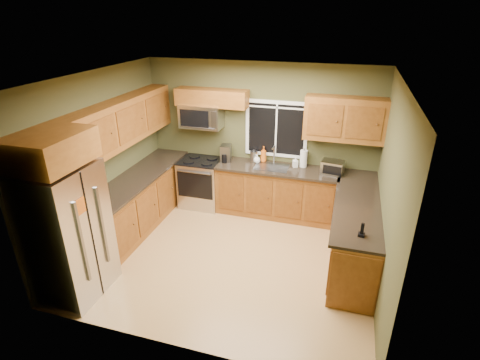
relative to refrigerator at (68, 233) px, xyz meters
The scene contains 29 objects.
floor 2.35m from the refrigerator, 36.78° to the left, with size 4.20×4.20×0.00m, color #B1844D.
ceiling 2.82m from the refrigerator, 36.78° to the left, with size 4.20×4.20×0.00m, color white.
back_wall 3.58m from the refrigerator, 60.71° to the left, with size 4.20×4.20×0.00m, color #464626.
front_wall 1.86m from the refrigerator, 16.04° to the right, with size 4.20×4.20×0.00m, color #464626.
left_wall 1.42m from the refrigerator, 105.52° to the left, with size 3.60×3.60×0.00m, color #464626.
right_wall 4.08m from the refrigerator, 18.71° to the left, with size 3.60×3.60×0.00m, color #464626.
window 3.75m from the refrigerator, 56.52° to the left, with size 1.12×0.03×1.02m.
base_cabinets_left 1.83m from the refrigerator, 91.97° to the left, with size 0.60×2.65×0.90m, color brown.
countertop_left 1.78m from the refrigerator, 91.16° to the left, with size 0.65×2.65×0.04m, color black.
base_cabinets_back 3.56m from the refrigerator, 52.43° to the left, with size 2.17×0.60×0.90m, color brown.
countertop_back 3.51m from the refrigerator, 52.18° to the left, with size 2.17×0.65×0.04m, color black.
base_cabinets_peninsula 4.02m from the refrigerator, 27.50° to the left, with size 0.60×2.52×0.90m.
countertop_peninsula 3.97m from the refrigerator, 27.77° to the left, with size 0.65×2.50×0.04m, color black.
upper_cabinets_left 2.03m from the refrigerator, 96.30° to the left, with size 0.33×2.65×0.72m, color brown.
upper_cabinets_back_left 3.28m from the refrigerator, 73.15° to the left, with size 1.30×0.33×0.30m, color brown.
upper_cabinets_back_right 4.44m from the refrigerator, 42.62° to the left, with size 1.30×0.33×0.72m, color brown.
upper_cabinet_over_fridge 1.13m from the refrigerator, behind, with size 0.72×0.90×0.38m, color brown.
refrigerator is the anchor object (origin of this frame).
range 2.89m from the refrigerator, 76.03° to the left, with size 0.76×0.69×0.94m.
microwave 3.10m from the refrigerator, 76.66° to the left, with size 0.76×0.41×0.42m.
sink 3.46m from the refrigerator, 53.87° to the left, with size 0.60×0.42×0.36m.
toaster_oven 4.17m from the refrigerator, 42.17° to the left, with size 0.40×0.33×0.23m.
coffee_maker 3.07m from the refrigerator, 67.54° to the left, with size 0.22×0.27×0.31m.
kettle 3.39m from the refrigerator, 60.50° to the left, with size 0.18×0.18×0.24m.
paper_towel_roll 3.93m from the refrigerator, 49.04° to the left, with size 0.17×0.17×0.34m.
soap_bottle_a 3.52m from the refrigerator, 58.51° to the left, with size 0.11×0.11×0.29m, color #CA5913.
soap_bottle_b 3.80m from the refrigerator, 49.98° to the left, with size 0.08×0.09×0.19m, color white.
soap_bottle_c 3.39m from the refrigerator, 59.11° to the left, with size 0.12×0.12×0.16m, color white.
cordless_phone 3.68m from the refrigerator, 14.44° to the left, with size 0.09×0.09×0.18m.
Camera 1 is at (1.50, -4.56, 3.48)m, focal length 28.00 mm.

